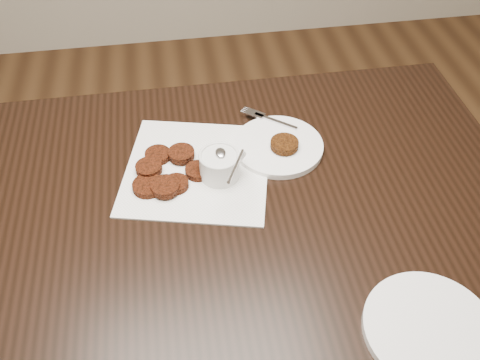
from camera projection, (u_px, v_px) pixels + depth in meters
name	position (u px, v px, depth m)	size (l,w,h in m)	color
table	(220.00, 303.00, 1.32)	(1.30, 0.83, 0.75)	black
napkin	(197.00, 169.00, 1.12)	(0.30, 0.30, 0.00)	white
sauce_ramekin	(219.00, 154.00, 1.07)	(0.11, 0.11, 0.12)	silver
patty_cluster	(167.00, 175.00, 1.09)	(0.20, 0.20, 0.02)	#5D1E0C
plate_with_patty	(278.00, 143.00, 1.16)	(0.20, 0.20, 0.03)	white
plate_empty	(430.00, 330.00, 0.85)	(0.22, 0.22, 0.02)	white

